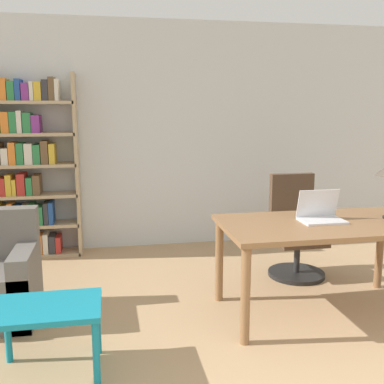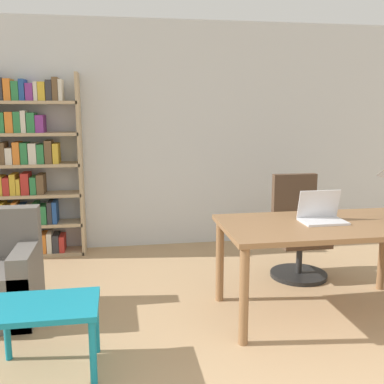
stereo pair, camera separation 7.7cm
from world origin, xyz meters
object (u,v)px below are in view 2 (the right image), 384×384
(desk, at_px, (325,234))
(laptop, at_px, (321,215))
(office_chair, at_px, (297,233))
(bookshelf, at_px, (31,171))
(side_table_blue, at_px, (46,315))

(desk, relative_size, laptop, 4.75)
(office_chair, relative_size, bookshelf, 0.49)
(side_table_blue, distance_m, bookshelf, 2.61)
(laptop, bearing_deg, office_chair, 79.44)
(office_chair, relative_size, side_table_blue, 1.56)
(side_table_blue, bearing_deg, office_chair, 31.87)
(office_chair, bearing_deg, side_table_blue, -148.13)
(desk, height_order, office_chair, office_chair)
(laptop, distance_m, bookshelf, 3.23)
(side_table_blue, bearing_deg, laptop, 15.23)
(bookshelf, bearing_deg, side_table_blue, -78.73)
(desk, xyz_separation_m, office_chair, (0.14, 0.88, -0.24))
(desk, distance_m, bookshelf, 3.29)
(side_table_blue, height_order, bookshelf, bookshelf)
(side_table_blue, bearing_deg, desk, 13.83)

